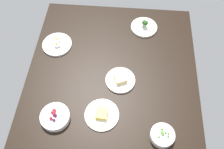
{
  "coord_description": "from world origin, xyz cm",
  "views": [
    {
      "loc": [
        76.34,
        6.21,
        132.75
      ],
      "look_at": [
        0.0,
        0.0,
        6.0
      ],
      "focal_mm": 37.52,
      "sensor_mm": 36.0,
      "label": 1
    }
  ],
  "objects_px": {
    "plate_cheese": "(102,115)",
    "plate_eggs": "(57,44)",
    "plate_broccoli": "(144,27)",
    "bowl_berries": "(55,117)",
    "bowl_peas": "(162,135)",
    "plate_sandwich": "(120,80)"
  },
  "relations": [
    {
      "from": "plate_broccoli",
      "to": "bowl_berries",
      "type": "bearing_deg",
      "value": -34.21
    },
    {
      "from": "bowl_berries",
      "to": "plate_eggs",
      "type": "bearing_deg",
      "value": -169.39
    },
    {
      "from": "plate_sandwich",
      "to": "plate_broccoli",
      "type": "height_order",
      "value": "plate_broccoli"
    },
    {
      "from": "bowl_peas",
      "to": "plate_eggs",
      "type": "distance_m",
      "value": 0.92
    },
    {
      "from": "plate_sandwich",
      "to": "plate_cheese",
      "type": "relative_size",
      "value": 0.93
    },
    {
      "from": "bowl_berries",
      "to": "plate_broccoli",
      "type": "relative_size",
      "value": 0.9
    },
    {
      "from": "plate_cheese",
      "to": "plate_eggs",
      "type": "xyz_separation_m",
      "value": [
        -0.49,
        -0.36,
        0.0
      ]
    },
    {
      "from": "bowl_peas",
      "to": "plate_sandwich",
      "type": "distance_m",
      "value": 0.42
    },
    {
      "from": "plate_eggs",
      "to": "plate_broccoli",
      "type": "bearing_deg",
      "value": 109.11
    },
    {
      "from": "bowl_berries",
      "to": "plate_sandwich",
      "type": "xyz_separation_m",
      "value": [
        -0.28,
        0.36,
        -0.01
      ]
    },
    {
      "from": "bowl_berries",
      "to": "plate_broccoli",
      "type": "height_order",
      "value": "plate_broccoli"
    },
    {
      "from": "plate_broccoli",
      "to": "plate_eggs",
      "type": "height_order",
      "value": "plate_broccoli"
    },
    {
      "from": "bowl_peas",
      "to": "plate_eggs",
      "type": "bearing_deg",
      "value": -129.87
    },
    {
      "from": "plate_sandwich",
      "to": "plate_broccoli",
      "type": "relative_size",
      "value": 0.98
    },
    {
      "from": "bowl_berries",
      "to": "plate_sandwich",
      "type": "bearing_deg",
      "value": 127.97
    },
    {
      "from": "plate_broccoli",
      "to": "plate_eggs",
      "type": "bearing_deg",
      "value": -70.89
    },
    {
      "from": "plate_broccoli",
      "to": "plate_sandwich",
      "type": "bearing_deg",
      "value": -17.46
    },
    {
      "from": "plate_broccoli",
      "to": "plate_eggs",
      "type": "distance_m",
      "value": 0.63
    },
    {
      "from": "plate_eggs",
      "to": "bowl_berries",
      "type": "bearing_deg",
      "value": 10.61
    },
    {
      "from": "plate_cheese",
      "to": "plate_eggs",
      "type": "relative_size",
      "value": 0.99
    },
    {
      "from": "plate_sandwich",
      "to": "plate_eggs",
      "type": "relative_size",
      "value": 0.92
    },
    {
      "from": "bowl_berries",
      "to": "plate_sandwich",
      "type": "distance_m",
      "value": 0.45
    }
  ]
}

